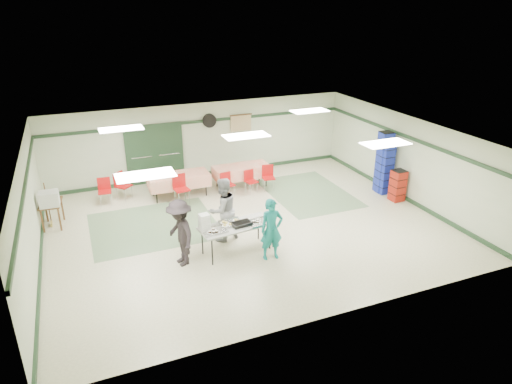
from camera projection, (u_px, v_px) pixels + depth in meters
name	position (u px, v px, depth m)	size (l,w,h in m)	color
floor	(247.00, 225.00, 13.19)	(11.00, 11.00, 0.00)	beige
ceiling	(246.00, 135.00, 12.14)	(11.00, 11.00, 0.00)	white
wall_back	(202.00, 140.00, 16.51)	(11.00, 11.00, 0.00)	beige
wall_front	(330.00, 261.00, 8.82)	(11.00, 11.00, 0.00)	beige
wall_left	(29.00, 214.00, 10.75)	(9.00, 9.00, 0.00)	beige
wall_right	(407.00, 158.00, 14.59)	(9.00, 9.00, 0.00)	beige
trim_back	(201.00, 121.00, 16.21)	(11.00, 0.06, 0.10)	#1F3922
baseboard_back	(204.00, 174.00, 16.98)	(11.00, 0.06, 0.12)	#1F3922
trim_left	(25.00, 187.00, 10.49)	(9.00, 0.06, 0.10)	#1F3922
baseboard_left	(41.00, 261.00, 11.25)	(9.00, 0.06, 0.12)	#1F3922
trim_right	(409.00, 137.00, 14.31)	(9.00, 0.06, 0.10)	#1F3922
baseboard_right	(401.00, 195.00, 15.07)	(9.00, 0.06, 0.12)	#1F3922
green_patch_a	(154.00, 226.00, 13.17)	(3.50, 3.00, 0.01)	#63805D
green_patch_b	(308.00, 193.00, 15.44)	(2.50, 3.50, 0.01)	#63805D
double_door_left	(141.00, 156.00, 15.80)	(0.90, 0.06, 2.10)	gray
double_door_right	(168.00, 152.00, 16.14)	(0.90, 0.06, 2.10)	gray
door_frame	(155.00, 154.00, 15.95)	(2.00, 0.03, 2.15)	#1F3922
wall_fan	(209.00, 121.00, 16.29)	(0.50, 0.50, 0.10)	black
scroll_banner	(241.00, 123.00, 16.79)	(0.80, 0.02, 0.60)	tan
serving_table	(236.00, 226.00, 11.56)	(1.97, 0.99, 0.76)	#ACACA7
sheet_tray_right	(259.00, 222.00, 11.64)	(0.61, 0.46, 0.02)	silver
sheet_tray_mid	(231.00, 223.00, 11.62)	(0.59, 0.45, 0.02)	silver
sheet_tray_left	(214.00, 231.00, 11.21)	(0.59, 0.45, 0.02)	silver
baking_pan	(241.00, 224.00, 11.52)	(0.50, 0.31, 0.08)	black
foam_box_stack	(204.00, 223.00, 11.17)	(0.24, 0.22, 0.44)	white
volunteer_teal	(272.00, 230.00, 11.23)	(0.58, 0.38, 1.59)	#127F80
volunteer_grey	(223.00, 210.00, 12.09)	(0.86, 0.67, 1.76)	gray
volunteer_dark	(180.00, 233.00, 10.96)	(1.10, 0.63, 1.70)	black
dining_table_a	(241.00, 171.00, 15.76)	(1.92, 0.86, 0.77)	red
dining_table_b	(179.00, 180.00, 14.99)	(1.97, 0.88, 0.77)	red
chair_a	(250.00, 179.00, 15.33)	(0.43, 0.43, 0.78)	#AD0D12
chair_b	(227.00, 182.00, 15.04)	(0.43, 0.43, 0.80)	#AD0D12
chair_c	(268.00, 175.00, 15.55)	(0.47, 0.47, 0.86)	#AD0D12
chair_d	(180.00, 186.00, 14.48)	(0.50, 0.50, 0.94)	#AD0D12
chair_loose_a	(121.00, 183.00, 14.76)	(0.60, 0.60, 0.91)	#AD0D12
chair_loose_b	(104.00, 188.00, 14.43)	(0.43, 0.43, 0.85)	#AD0D12
crate_stack_blue_a	(386.00, 167.00, 15.10)	(0.40, 0.40, 1.83)	#1A21A0
crate_stack_red	(398.00, 186.00, 14.65)	(0.40, 0.40, 1.04)	#A71C10
crate_stack_blue_b	(384.00, 162.00, 15.16)	(0.40, 0.40, 2.08)	#1A21A0
printer_table	(51.00, 206.00, 12.92)	(0.66, 0.93, 0.74)	brown
office_printer	(49.00, 199.00, 12.60)	(0.52, 0.45, 0.41)	beige
broom	(48.00, 203.00, 12.96)	(0.03, 0.03, 1.33)	brown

